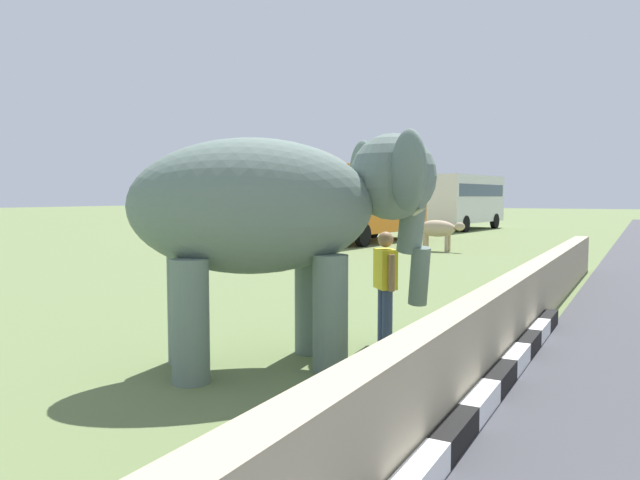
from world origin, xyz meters
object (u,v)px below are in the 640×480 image
Objects in this scene: bus_white at (464,198)px; elephant at (283,211)px; bus_orange at (368,198)px; person_handler at (385,281)px; cow_near at (438,229)px.

elephant is at bearing -168.56° from bus_white.
bus_orange is 0.98× the size of bus_white.
bus_white is at bearing 13.33° from person_handler.
bus_orange reaches higher than cow_near.
bus_orange is (19.58, 7.62, 0.09)m from elephant.
bus_orange is 5.49m from cow_near.
bus_white is at bearing 11.44° from elephant.
person_handler is at bearing -155.07° from bus_orange.
bus_white is 4.40× the size of cow_near.
elephant reaches higher than person_handler.
elephant is 2.04× the size of cow_near.
cow_near is (-3.07, -4.39, -1.21)m from bus_orange.
bus_white is at bearing -4.85° from bus_orange.
bus_orange is 4.33× the size of cow_near.
bus_orange is at bearing 24.93° from person_handler.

